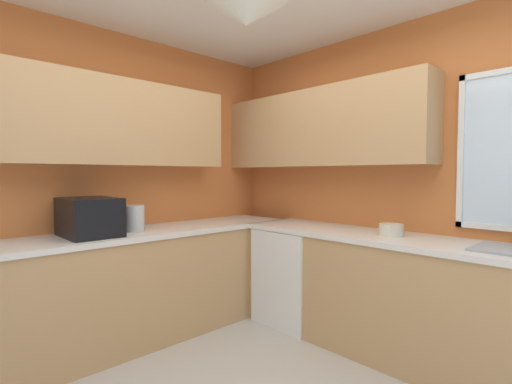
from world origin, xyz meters
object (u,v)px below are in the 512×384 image
object	(u,v)px
dishwasher	(296,275)
kettle	(135,218)
bowl	(391,230)
microwave	(89,217)

from	to	relation	value
dishwasher	kettle	distance (m)	1.55
bowl	kettle	bearing A→B (deg)	-139.79
dishwasher	bowl	xyz separation A→B (m)	(0.91, 0.03, 0.52)
microwave	bowl	distance (m)	2.29
kettle	dishwasher	bearing A→B (deg)	63.42
microwave	bowl	bearing A→B (deg)	46.67
bowl	dishwasher	bearing A→B (deg)	-178.11
dishwasher	bowl	size ratio (longest dim) A/B	4.82
microwave	kettle	size ratio (longest dim) A/B	2.23
dishwasher	bowl	world-z (taller)	bowl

